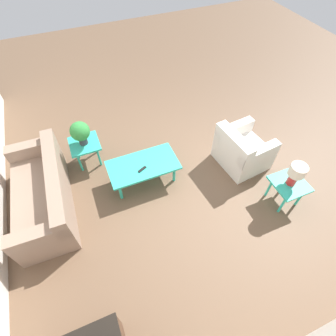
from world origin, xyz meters
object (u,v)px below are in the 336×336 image
Objects in this scene: sofa at (45,195)px; side_table_lamp at (288,186)px; table_lamp at (296,173)px; armchair at (241,151)px; side_table_plant at (85,146)px; coffee_table at (143,166)px; potted_plant at (80,132)px.

sofa is 3.91m from side_table_lamp.
armchair is at bearing -78.15° from table_lamp.
coffee_table is at bearing 134.53° from side_table_plant.
potted_plant reaches higher than coffee_table.
coffee_table is (-1.64, 0.10, 0.08)m from sofa.
armchair is at bearing 156.86° from potted_plant.
armchair is 1.12m from table_lamp.
sofa is at bearing 77.32° from armchair.
potted_plant reaches higher than sofa.
side_table_plant is at bearing 133.38° from sofa.
table_lamp is (-2.01, 1.30, 0.35)m from coffee_table.
side_table_lamp is at bearing 143.07° from side_table_plant.
side_table_lamp is (-0.21, 1.01, 0.09)m from armchair.
side_table_plant is at bearing -63.43° from potted_plant.
potted_plant is (2.83, -2.13, 0.34)m from side_table_lamp.
potted_plant is at bearing 133.38° from sofa.
coffee_table is 2.42m from table_lamp.
armchair is 1.78× the size of side_table_plant.
sofa is at bearing -20.93° from side_table_lamp.
sofa is 4.25× the size of potted_plant.
coffee_table is 2.28× the size of side_table_lamp.
table_lamp is at bearing -174.41° from armchair.
potted_plant reaches higher than side_table_plant.
side_table_plant is at bearing -36.93° from table_lamp.
table_lamp is (-2.83, 2.13, -0.01)m from potted_plant.
armchair is at bearing 156.86° from side_table_plant.
armchair is 2.89m from potted_plant.
side_table_lamp is (-2.01, 1.30, 0.02)m from coffee_table.
sofa reaches higher than coffee_table.
coffee_table is 1.17m from side_table_plant.
potted_plant reaches higher than table_lamp.
coffee_table is 2.61× the size of potted_plant.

